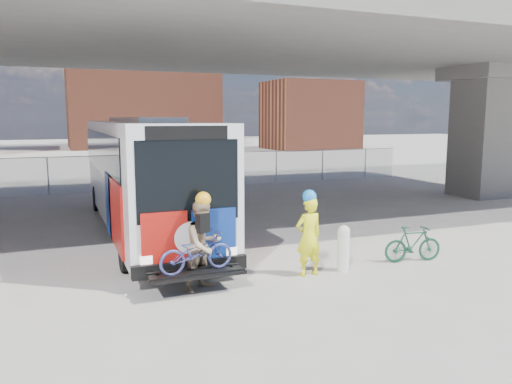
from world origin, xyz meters
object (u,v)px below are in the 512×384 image
bollard (343,247)px  cyclist_hivis (309,234)px  bus (142,166)px  bike_parked (413,244)px  cyclist_tan (204,244)px

bollard → cyclist_hivis: (-0.95, -0.00, 0.38)m
bus → bike_parked: (5.79, -6.33, -1.64)m
cyclist_hivis → bike_parked: bearing=174.5°
bus → bollard: (3.72, -6.33, -1.51)m
bike_parked → bollard: bearing=99.9°
bollard → bike_parked: bollard is taller
bollard → cyclist_tan: cyclist_tan is taller
cyclist_hivis → cyclist_tan: 2.53m
cyclist_tan → bollard: bearing=-27.5°
bus → bike_parked: size_ratio=8.33×
bus → cyclist_tan: (0.23, -6.33, -1.10)m
bus → cyclist_tan: 6.43m
bollard → bike_parked: 2.08m
cyclist_tan → bike_parked: bearing=-27.5°
cyclist_hivis → bike_parked: cyclist_hivis is taller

